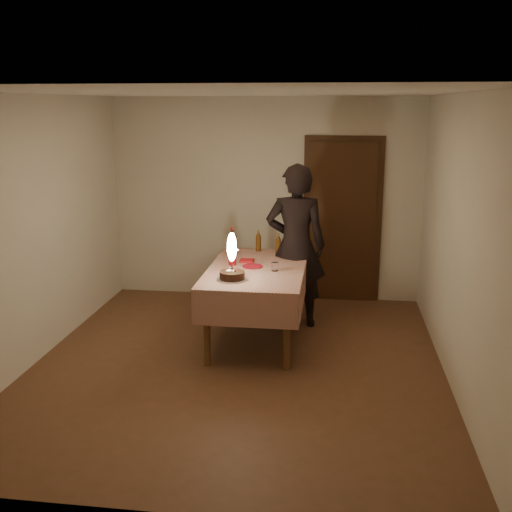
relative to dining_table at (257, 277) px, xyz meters
name	(u,v)px	position (x,y,z in m)	size (l,w,h in m)	color
ground	(237,365)	(-0.10, -0.70, -0.70)	(4.00, 4.50, 0.01)	brown
room_shell	(241,198)	(-0.06, -0.62, 0.95)	(4.04, 4.54, 2.62)	beige
dining_table	(257,277)	(0.00, 0.00, 0.00)	(1.02, 1.72, 0.81)	brown
birthday_cake	(232,267)	(-0.18, -0.47, 0.24)	(0.31, 0.31, 0.48)	white
red_plate	(253,266)	(-0.05, 0.04, 0.11)	(0.22, 0.22, 0.01)	#AE0C1F
red_cup	(232,260)	(-0.28, 0.08, 0.16)	(0.08, 0.08, 0.10)	#AB0B16
clear_cup	(275,267)	(0.21, -0.09, 0.15)	(0.07, 0.07, 0.09)	white
napkin_stack	(247,261)	(-0.14, 0.24, 0.12)	(0.15, 0.15, 0.02)	#AC1319
cola_bottle	(232,241)	(-0.36, 0.54, 0.26)	(0.10, 0.10, 0.32)	black
amber_bottle_left	(258,241)	(-0.08, 0.75, 0.23)	(0.06, 0.06, 0.25)	#57320F
amber_bottle_right	(278,245)	(0.17, 0.60, 0.23)	(0.06, 0.06, 0.25)	#57320F
photographer	(296,246)	(0.38, 0.53, 0.24)	(0.69, 0.48, 1.87)	black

